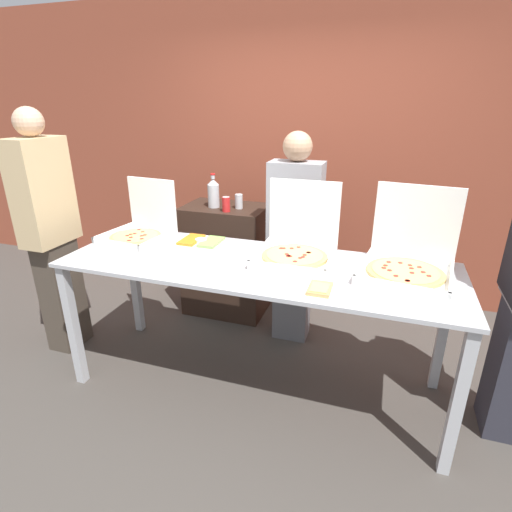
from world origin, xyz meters
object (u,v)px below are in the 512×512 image
Objects in this scene: paper_plate_front_center at (320,289)px; soda_bottle at (213,193)px; soda_can_colored at (226,204)px; pizza_box_far_left at (140,229)px; veggie_tray at (201,243)px; pizza_box_near_right at (408,259)px; pizza_box_near_left at (297,245)px; soda_can_silver at (239,201)px; person_guest_plaid at (294,237)px; person_guest_cap at (51,232)px.

paper_plate_front_center is 1.63m from soda_bottle.
pizza_box_far_left is at bearing -125.40° from soda_can_colored.
soda_bottle is at bearing 107.03° from veggie_tray.
veggie_tray is at bearing -173.52° from pizza_box_near_right.
pizza_box_near_left is at bearing 117.07° from paper_plate_front_center.
pizza_box_near_right is 4.63× the size of soda_can_silver.
soda_can_silver is 0.14m from soda_can_colored.
pizza_box_near_left is (1.17, -0.00, 0.01)m from pizza_box_far_left.
pizza_box_near_left is at bearing -47.47° from soda_can_silver.
veggie_tray is (-1.35, 0.04, -0.06)m from pizza_box_near_right.
person_guest_plaid is at bearing -15.12° from soda_bottle.
person_guest_plaid is at bearing -22.96° from soda_can_silver.
soda_can_silver is (0.22, 0.02, -0.06)m from soda_bottle.
pizza_box_near_right is at bearing -1.60° from veggie_tray.
soda_can_colored is at bearing 163.28° from pizza_box_near_right.
pizza_box_near_right reaches higher than soda_can_silver.
pizza_box_far_left reaches higher than veggie_tray.
person_guest_cap is at bearing -171.25° from veggie_tray.
veggie_tray is at bearing -90.14° from soda_can_silver.
person_guest_plaid is (0.55, 0.51, -0.06)m from veggie_tray.
pizza_box_near_left is (-0.67, 0.04, -0.00)m from pizza_box_near_right.
soda_can_silver is 1.47m from person_guest_cap.
person_guest_cap is at bearing -174.39° from pizza_box_near_left.
pizza_box_near_right is 0.98m from person_guest_plaid.
veggie_tray is at bearing 5.87° from pizza_box_far_left.
soda_can_colored is at bearing -116.55° from soda_can_silver.
soda_can_colored is 1.34m from person_guest_cap.
pizza_box_near_left is at bearing 6.56° from pizza_box_far_left.
veggie_tray is 0.20× the size of person_guest_plaid.
pizza_box_near_right is 1.98× the size of soda_bottle.
pizza_box_near_right is at bearing -3.68° from pizza_box_near_left.
pizza_box_near_left is 0.96m from soda_can_colored.
pizza_box_near_left is 1.83m from person_guest_cap.
person_guest_plaid reaches higher than pizza_box_far_left.
pizza_box_near_left is 3.95× the size of soda_can_colored.
paper_plate_front_center is at bearing 110.76° from person_guest_plaid.
soda_can_colored is at bearing -9.56° from person_guest_plaid.
pizza_box_near_left is 1.00m from soda_can_silver.
pizza_box_near_left is at bearing -175.54° from pizza_box_near_right.
pizza_box_near_right reaches higher than soda_bottle.
veggie_tray is at bearing -72.97° from soda_bottle.
soda_bottle is 0.20m from soda_can_colored.
pizza_box_near_left is 0.68m from veggie_tray.
veggie_tray is 2.75× the size of soda_can_colored.
soda_bottle is 0.16× the size of person_guest_cap.
veggie_tray is at bearing -84.23° from soda_can_colored.
soda_can_silver is 0.62m from person_guest_plaid.
pizza_box_far_left is at bearing -173.30° from pizza_box_near_right.
soda_can_silver is (0.50, 0.74, 0.07)m from pizza_box_far_left.
veggie_tray is at bearing 153.95° from paper_plate_front_center.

